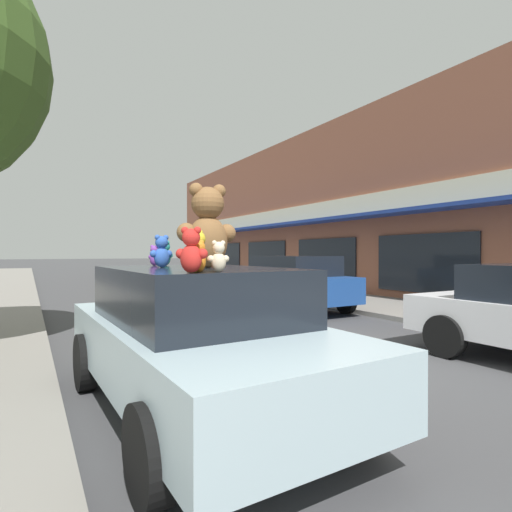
# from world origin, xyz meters

# --- Properties ---
(ground_plane) EXTENTS (260.00, 260.00, 0.00)m
(ground_plane) POSITION_xyz_m (0.00, 0.00, 0.00)
(ground_plane) COLOR #424244
(storefront_row) EXTENTS (16.30, 35.97, 7.60)m
(storefront_row) POSITION_xyz_m (14.97, 9.10, 3.80)
(storefront_row) COLOR brown
(storefront_row) RESTS_ON ground_plane
(plush_art_car) EXTENTS (2.17, 4.49, 1.58)m
(plush_art_car) POSITION_xyz_m (-2.63, -0.74, 0.84)
(plush_art_car) COLOR #ADC6D1
(plush_art_car) RESTS_ON ground_plane
(teddy_bear_giant) EXTENTS (0.69, 0.44, 0.92)m
(teddy_bear_giant) POSITION_xyz_m (-2.51, -0.82, 2.02)
(teddy_bear_giant) COLOR olive
(teddy_bear_giant) RESTS_ON plush_art_car
(teddy_bear_cream) EXTENTS (0.20, 0.13, 0.27)m
(teddy_bear_cream) POSITION_xyz_m (-2.81, -1.77, 1.71)
(teddy_bear_cream) COLOR beige
(teddy_bear_cream) RESTS_ON plush_art_car
(teddy_bear_orange) EXTENTS (0.20, 0.17, 0.27)m
(teddy_bear_orange) POSITION_xyz_m (-2.98, -1.73, 1.71)
(teddy_bear_orange) COLOR orange
(teddy_bear_orange) RESTS_ON plush_art_car
(teddy_bear_purple) EXTENTS (0.17, 0.19, 0.27)m
(teddy_bear_purple) POSITION_xyz_m (-2.81, 0.22, 1.71)
(teddy_bear_purple) COLOR purple
(teddy_bear_purple) RESTS_ON plush_art_car
(teddy_bear_blue) EXTENTS (0.28, 0.18, 0.37)m
(teddy_bear_blue) POSITION_xyz_m (-2.92, -0.46, 1.76)
(teddy_bear_blue) COLOR blue
(teddy_bear_blue) RESTS_ON plush_art_car
(teddy_bear_red) EXTENTS (0.26, 0.25, 0.37)m
(teddy_bear_red) POSITION_xyz_m (-3.08, -1.83, 1.76)
(teddy_bear_red) COLOR red
(teddy_bear_red) RESTS_ON plush_art_car
(teddy_bear_yellow) EXTENTS (0.25, 0.26, 0.37)m
(teddy_bear_yellow) POSITION_xyz_m (-2.93, -1.57, 1.76)
(teddy_bear_yellow) COLOR yellow
(teddy_bear_yellow) RESTS_ON plush_art_car
(teddy_bear_green) EXTENTS (0.24, 0.19, 0.32)m
(teddy_bear_green) POSITION_xyz_m (-2.26, 0.17, 1.74)
(teddy_bear_green) COLOR green
(teddy_bear_green) RESTS_ON plush_art_car
(teddy_bear_teal) EXTENTS (0.18, 0.24, 0.32)m
(teddy_bear_teal) POSITION_xyz_m (-2.69, 0.17, 1.74)
(teddy_bear_teal) COLOR teal
(teddy_bear_teal) RESTS_ON plush_art_car
(parked_car_far_center) EXTENTS (2.08, 4.02, 1.66)m
(parked_car_far_center) POSITION_xyz_m (2.75, 5.00, 0.89)
(parked_car_far_center) COLOR #1E4793
(parked_car_far_center) RESTS_ON ground_plane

